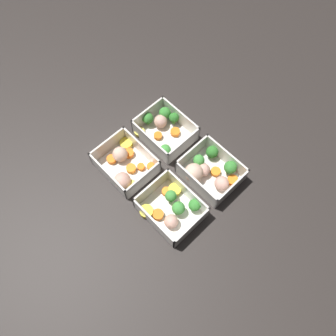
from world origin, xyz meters
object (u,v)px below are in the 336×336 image
Objects in this scene: container_near_right at (163,128)px; container_far_right at (125,165)px; container_far_left at (172,208)px; container_near_left at (209,171)px.

container_far_right is at bearing 94.88° from container_near_right.
container_near_right is 0.24m from container_far_left.
container_near_right is 0.16m from container_far_right.
container_far_right is (0.17, 0.15, -0.00)m from container_near_left.
container_near_right is at bearing -1.74° from container_near_left.
container_near_right is at bearing -85.12° from container_far_right.
container_near_left and container_near_right have the same top height.
container_far_left is 0.18m from container_far_right.
container_near_left is 0.23m from container_far_right.
container_far_left is at bearing -177.64° from container_far_right.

